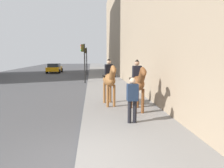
# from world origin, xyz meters

# --- Properties ---
(sidewalk_slab) EXTENTS (120.00, 3.66, 0.12)m
(sidewalk_slab) POSITION_xyz_m (0.00, -1.83, 0.06)
(sidewalk_slab) COLOR slate
(sidewalk_slab) RESTS_ON ground
(mounted_horse_near) EXTENTS (2.15, 0.73, 2.35)m
(mounted_horse_near) POSITION_xyz_m (5.36, -1.29, 1.45)
(mounted_horse_near) COLOR brown
(mounted_horse_near) RESTS_ON sidewalk_slab
(mounted_horse_far) EXTENTS (2.15, 0.61, 2.33)m
(mounted_horse_far) POSITION_xyz_m (4.19, -2.44, 1.43)
(mounted_horse_far) COLOR brown
(mounted_horse_far) RESTS_ON sidewalk_slab
(pedestrian_greeting) EXTENTS (0.27, 0.41, 1.70)m
(pedestrian_greeting) POSITION_xyz_m (2.63, -1.89, 1.10)
(pedestrian_greeting) COLOR black
(pedestrian_greeting) RESTS_ON sidewalk_slab
(car_mid_lane) EXTENTS (3.86, 2.06, 1.44)m
(car_mid_lane) POSITION_xyz_m (26.21, 5.25, 0.75)
(car_mid_lane) COLOR orange
(car_mid_lane) RESTS_ON ground
(traffic_light_near_curb) EXTENTS (0.20, 0.44, 3.72)m
(traffic_light_near_curb) POSITION_xyz_m (14.54, 0.33, 2.50)
(traffic_light_near_curb) COLOR black
(traffic_light_near_curb) RESTS_ON ground
(traffic_light_far_curb) EXTENTS (0.20, 0.44, 3.68)m
(traffic_light_far_curb) POSITION_xyz_m (22.34, 0.33, 2.47)
(traffic_light_far_curb) COLOR black
(traffic_light_far_curb) RESTS_ON ground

